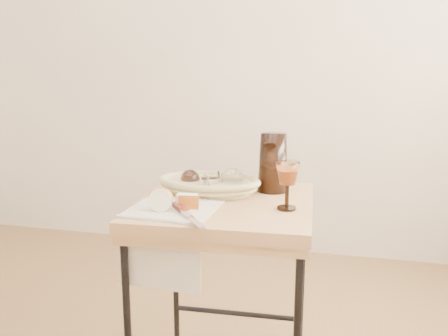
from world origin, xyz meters
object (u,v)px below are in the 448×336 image
(goblet_lying_a, at_px, (202,179))
(pitcher, at_px, (273,162))
(bread_basket, at_px, (209,186))
(apple_half, at_px, (161,199))
(tea_towel, at_px, (173,209))
(table_knife, at_px, (187,213))
(wine_goblet, at_px, (287,185))
(goblet_lying_b, at_px, (221,180))
(side_table, at_px, (225,301))

(goblet_lying_a, height_order, pitcher, pitcher)
(bread_basket, relative_size, apple_half, 4.19)
(tea_towel, xyz_separation_m, goblet_lying_a, (0.03, 0.25, 0.04))
(pitcher, bearing_deg, table_knife, -126.52)
(bread_basket, distance_m, goblet_lying_a, 0.04)
(bread_basket, bearing_deg, wine_goblet, -24.24)
(pitcher, bearing_deg, apple_half, -140.32)
(table_knife, bearing_deg, wine_goblet, 81.99)
(tea_towel, distance_m, table_knife, 0.10)
(goblet_lying_b, relative_size, pitcher, 0.53)
(tea_towel, xyz_separation_m, apple_half, (-0.03, -0.03, 0.04))
(bread_basket, xyz_separation_m, apple_half, (-0.09, -0.26, 0.02))
(bread_basket, relative_size, goblet_lying_a, 2.91)
(tea_towel, distance_m, bread_basket, 0.24)
(goblet_lying_a, bearing_deg, apple_half, 58.31)
(apple_half, bearing_deg, wine_goblet, 1.77)
(wine_goblet, relative_size, table_knife, 0.66)
(side_table, bearing_deg, goblet_lying_a, 137.62)
(tea_towel, bearing_deg, apple_half, -137.28)
(side_table, height_order, goblet_lying_a, goblet_lying_a)
(bread_basket, height_order, apple_half, apple_half)
(side_table, distance_m, wine_goblet, 0.51)
(goblet_lying_b, xyz_separation_m, apple_half, (-0.14, -0.24, -0.01))
(table_knife, bearing_deg, goblet_lying_a, 150.40)
(pitcher, bearing_deg, bread_basket, -167.87)
(side_table, relative_size, tea_towel, 2.77)
(pitcher, xyz_separation_m, table_knife, (-0.21, -0.38, -0.09))
(goblet_lying_a, height_order, goblet_lying_b, goblet_lying_b)
(pitcher, distance_m, table_knife, 0.44)
(bread_basket, bearing_deg, goblet_lying_b, -20.99)
(bread_basket, bearing_deg, pitcher, 20.23)
(side_table, xyz_separation_m, table_knife, (-0.07, -0.21, 0.39))
(tea_towel, distance_m, goblet_lying_b, 0.24)
(wine_goblet, distance_m, apple_half, 0.41)
(pitcher, bearing_deg, tea_towel, -139.61)
(goblet_lying_b, relative_size, wine_goblet, 0.85)
(bread_basket, height_order, pitcher, pitcher)
(tea_towel, bearing_deg, goblet_lying_a, 86.41)
(tea_towel, distance_m, pitcher, 0.43)
(side_table, distance_m, tea_towel, 0.43)
(goblet_lying_a, xyz_separation_m, goblet_lying_b, (0.08, -0.03, 0.01))
(goblet_lying_b, distance_m, table_knife, 0.29)
(bread_basket, height_order, goblet_lying_b, goblet_lying_b)
(goblet_lying_a, distance_m, pitcher, 0.27)
(goblet_lying_a, relative_size, table_knife, 0.48)
(apple_half, distance_m, table_knife, 0.11)
(apple_half, relative_size, table_knife, 0.33)
(bread_basket, xyz_separation_m, goblet_lying_b, (0.05, -0.02, 0.03))
(goblet_lying_a, bearing_deg, goblet_lying_b, 137.10)
(side_table, height_order, wine_goblet, wine_goblet)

